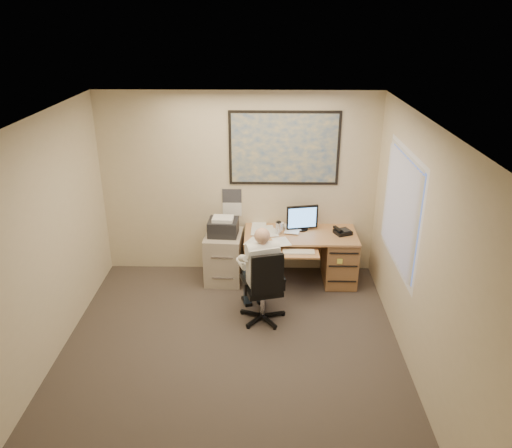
{
  "coord_description": "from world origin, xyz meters",
  "views": [
    {
      "loc": [
        0.39,
        -4.62,
        3.68
      ],
      "look_at": [
        0.27,
        1.3,
        1.14
      ],
      "focal_mm": 35.0,
      "sensor_mm": 36.0,
      "label": 1
    }
  ],
  "objects_px": {
    "office_chair": "(261,300)",
    "desk": "(323,253)",
    "filing_cabinet": "(224,253)",
    "person": "(263,274)"
  },
  "relations": [
    {
      "from": "filing_cabinet",
      "to": "person",
      "type": "distance_m",
      "value": 1.17
    },
    {
      "from": "filing_cabinet",
      "to": "office_chair",
      "type": "height_order",
      "value": "office_chair"
    },
    {
      "from": "office_chair",
      "to": "desk",
      "type": "bearing_deg",
      "value": 35.61
    },
    {
      "from": "desk",
      "to": "office_chair",
      "type": "distance_m",
      "value": 1.41
    },
    {
      "from": "person",
      "to": "desk",
      "type": "bearing_deg",
      "value": 31.38
    },
    {
      "from": "desk",
      "to": "office_chair",
      "type": "bearing_deg",
      "value": -128.99
    },
    {
      "from": "desk",
      "to": "filing_cabinet",
      "type": "xyz_separation_m",
      "value": [
        -1.44,
        -0.01,
        -0.01
      ]
    },
    {
      "from": "desk",
      "to": "filing_cabinet",
      "type": "distance_m",
      "value": 1.44
    },
    {
      "from": "desk",
      "to": "filing_cabinet",
      "type": "relative_size",
      "value": 1.6
    },
    {
      "from": "filing_cabinet",
      "to": "office_chair",
      "type": "distance_m",
      "value": 1.22
    }
  ]
}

